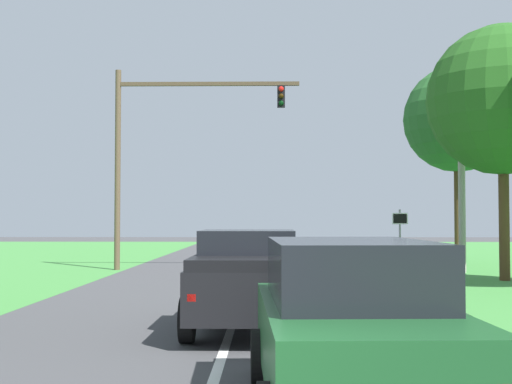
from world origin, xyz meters
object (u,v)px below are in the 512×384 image
at_px(traffic_light, 163,138).
at_px(keep_moving_sign, 400,233).
at_px(extra_tree_1, 503,100).
at_px(oak_tree_right, 457,119).
at_px(utility_pole_right, 462,169).
at_px(red_suv_near, 351,323).
at_px(pickup_truck_lead, 248,279).

bearing_deg(traffic_light, keep_moving_sign, -12.83).
bearing_deg(keep_moving_sign, extra_tree_1, -38.40).
relative_size(oak_tree_right, extra_tree_1, 1.04).
bearing_deg(utility_pole_right, red_suv_near, -108.91).
distance_m(pickup_truck_lead, keep_moving_sign, 14.28).
height_order(oak_tree_right, utility_pole_right, oak_tree_right).
relative_size(pickup_truck_lead, traffic_light, 0.59).
distance_m(oak_tree_right, extra_tree_1, 8.23).
bearing_deg(utility_pole_right, traffic_light, 174.06).
bearing_deg(red_suv_near, pickup_truck_lead, 103.13).
height_order(pickup_truck_lead, traffic_light, traffic_light).
distance_m(red_suv_near, keep_moving_sign, 19.31).
height_order(utility_pole_right, extra_tree_1, extra_tree_1).
distance_m(keep_moving_sign, oak_tree_right, 8.60).
distance_m(pickup_truck_lead, utility_pole_right, 16.53).
distance_m(traffic_light, oak_tree_right, 13.79).
bearing_deg(extra_tree_1, pickup_truck_lead, -128.81).
xyz_separation_m(traffic_light, keep_moving_sign, (9.47, -2.16, -3.93)).
relative_size(traffic_light, oak_tree_right, 0.90).
relative_size(pickup_truck_lead, oak_tree_right, 0.53).
relative_size(keep_moving_sign, extra_tree_1, 0.28).
bearing_deg(traffic_light, extra_tree_1, -20.22).
distance_m(pickup_truck_lead, traffic_light, 16.49).
xyz_separation_m(utility_pole_right, extra_tree_1, (0.51, -3.39, 2.17)).
height_order(red_suv_near, traffic_light, traffic_light).
relative_size(red_suv_near, utility_pole_right, 0.58).
height_order(red_suv_near, oak_tree_right, oak_tree_right).
bearing_deg(keep_moving_sign, oak_tree_right, 56.31).
relative_size(keep_moving_sign, utility_pole_right, 0.30).
relative_size(red_suv_near, oak_tree_right, 0.51).
bearing_deg(oak_tree_right, utility_pole_right, -103.64).
bearing_deg(pickup_truck_lead, utility_pole_right, 60.11).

